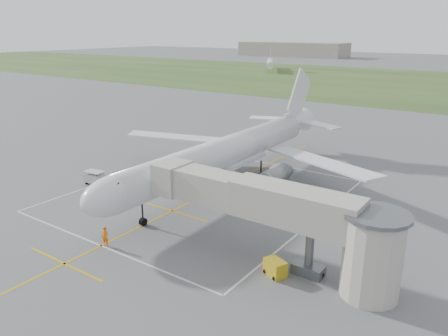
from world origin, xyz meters
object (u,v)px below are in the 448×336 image
Objects in this scene: gpu_unit at (275,268)px; baggage_cart at (95,178)px; ramp_worker_wing at (197,163)px; jet_bridge at (286,215)px; ramp_worker_nose at (105,237)px; airliner at (227,152)px.

gpu_unit is 0.80× the size of baggage_cart.
ramp_worker_wing is at bearing 164.90° from gpu_unit.
jet_bridge reaches higher than baggage_cart.
baggage_cart is at bearing -167.33° from gpu_unit.
ramp_worker_nose reaches higher than baggage_cart.
ramp_worker_nose reaches higher than ramp_worker_wing.
airliner reaches higher than gpu_unit.
airliner is 24.39× the size of ramp_worker_wing.
jet_bridge reaches higher than ramp_worker_nose.
ramp_worker_nose is at bearing -88.91° from airliner.
gpu_unit is at bearing -159.72° from ramp_worker_wing.
airliner is 21.67× the size of gpu_unit.
ramp_worker_nose is 1.01× the size of ramp_worker_wing.
airliner is 2.00× the size of jet_bridge.
ramp_worker_wing is (-22.91, 17.09, -3.79)m from jet_bridge.
baggage_cart is (-14.21, -9.85, -3.49)m from airliner.
jet_bridge is at bearing -15.82° from baggage_cart.
airliner is at bearing 137.81° from jet_bridge.
ramp_worker_wing is at bearing 158.42° from airliner.
ramp_worker_nose is at bearing -43.60° from baggage_cart.
ramp_worker_wing is at bearing 53.57° from baggage_cart.
airliner reaches higher than ramp_worker_wing.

